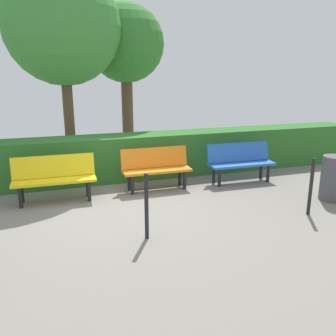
{
  "coord_description": "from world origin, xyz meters",
  "views": [
    {
      "loc": [
        0.99,
        6.09,
        2.38
      ],
      "look_at": [
        -1.14,
        -0.29,
        0.55
      ],
      "focal_mm": 37.73,
      "sensor_mm": 36.0,
      "label": 1
    }
  ],
  "objects_px": {
    "tree_near": "(126,45)",
    "bench_blue": "(240,161)",
    "bench_orange": "(156,167)",
    "tree_mid": "(62,27)",
    "bench_yellow": "(54,176)",
    "trash_bin": "(333,178)"
  },
  "relations": [
    {
      "from": "trash_bin",
      "to": "bench_orange",
      "type": "bearing_deg",
      "value": -29.59
    },
    {
      "from": "bench_orange",
      "to": "tree_mid",
      "type": "bearing_deg",
      "value": -57.16
    },
    {
      "from": "tree_near",
      "to": "tree_mid",
      "type": "xyz_separation_m",
      "value": [
        1.65,
        0.68,
        0.33
      ]
    },
    {
      "from": "bench_yellow",
      "to": "bench_blue",
      "type": "bearing_deg",
      "value": -179.1
    },
    {
      "from": "bench_blue",
      "to": "tree_mid",
      "type": "distance_m",
      "value": 5.22
    },
    {
      "from": "tree_mid",
      "to": "trash_bin",
      "type": "xyz_separation_m",
      "value": [
        -4.57,
        4.17,
        -2.99
      ]
    },
    {
      "from": "bench_blue",
      "to": "bench_orange",
      "type": "relative_size",
      "value": 1.05
    },
    {
      "from": "bench_yellow",
      "to": "tree_near",
      "type": "height_order",
      "value": "tree_near"
    },
    {
      "from": "tree_near",
      "to": "trash_bin",
      "type": "relative_size",
      "value": 4.88
    },
    {
      "from": "bench_blue",
      "to": "bench_orange",
      "type": "xyz_separation_m",
      "value": [
        1.93,
        -0.11,
        -0.0
      ]
    },
    {
      "from": "bench_yellow",
      "to": "tree_mid",
      "type": "relative_size",
      "value": 0.32
    },
    {
      "from": "bench_yellow",
      "to": "tree_mid",
      "type": "bearing_deg",
      "value": -99.29
    },
    {
      "from": "bench_blue",
      "to": "tree_mid",
      "type": "relative_size",
      "value": 0.31
    },
    {
      "from": "bench_yellow",
      "to": "tree_mid",
      "type": "height_order",
      "value": "tree_mid"
    },
    {
      "from": "bench_blue",
      "to": "bench_yellow",
      "type": "relative_size",
      "value": 0.98
    },
    {
      "from": "tree_near",
      "to": "bench_blue",
      "type": "bearing_deg",
      "value": 119.39
    },
    {
      "from": "bench_blue",
      "to": "tree_mid",
      "type": "xyz_separation_m",
      "value": [
        3.48,
        -2.56,
        2.94
      ]
    },
    {
      "from": "bench_orange",
      "to": "trash_bin",
      "type": "height_order",
      "value": "bench_orange"
    },
    {
      "from": "bench_blue",
      "to": "bench_yellow",
      "type": "xyz_separation_m",
      "value": [
        3.95,
        -0.02,
        0.0
      ]
    },
    {
      "from": "bench_yellow",
      "to": "trash_bin",
      "type": "relative_size",
      "value": 1.78
    },
    {
      "from": "bench_orange",
      "to": "trash_bin",
      "type": "bearing_deg",
      "value": 150.91
    },
    {
      "from": "tree_near",
      "to": "tree_mid",
      "type": "distance_m",
      "value": 1.82
    }
  ]
}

